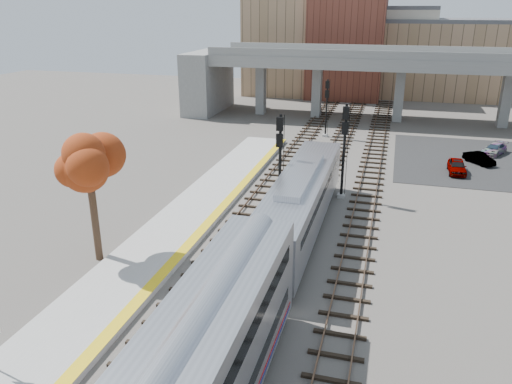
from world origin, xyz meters
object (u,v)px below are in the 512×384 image
at_px(locomotive, 301,201).
at_px(signal_mast_far, 326,109).
at_px(signal_mast_mid, 344,152).
at_px(signal_mast_near, 280,165).
at_px(car_a, 457,166).
at_px(car_b, 479,158).
at_px(tree, 88,162).
at_px(car_c, 494,149).

bearing_deg(locomotive, signal_mast_far, 94.44).
bearing_deg(signal_mast_mid, signal_mast_near, -131.74).
height_order(car_a, car_b, car_a).
bearing_deg(tree, signal_mast_far, 75.22).
height_order(signal_mast_mid, tree, tree).
xyz_separation_m(locomotive, car_c, (16.01, 24.15, -1.68)).
xyz_separation_m(signal_mast_mid, signal_mast_far, (-4.10, 19.76, -0.62)).
xyz_separation_m(signal_mast_far, tree, (-9.03, -34.22, 2.94)).
bearing_deg(car_b, tree, -170.36).
xyz_separation_m(signal_mast_near, car_c, (18.11, 21.49, -3.22)).
relative_size(signal_mast_far, car_c, 1.75).
xyz_separation_m(locomotive, signal_mast_mid, (2.00, 7.26, 1.61)).
bearing_deg(signal_mast_mid, tree, -132.23).
relative_size(signal_mast_near, signal_mast_mid, 0.99).
relative_size(signal_mast_near, signal_mast_far, 1.12).
height_order(tree, car_a, tree).
distance_m(locomotive, signal_mast_far, 27.12).
bearing_deg(signal_mast_near, locomotive, -51.77).
height_order(signal_mast_far, car_a, signal_mast_far).
height_order(locomotive, car_b, locomotive).
relative_size(signal_mast_mid, car_b, 2.28).
relative_size(signal_mast_far, car_a, 1.77).
height_order(locomotive, signal_mast_mid, signal_mast_mid).
relative_size(locomotive, tree, 2.28).
relative_size(locomotive, signal_mast_far, 2.84).
bearing_deg(locomotive, tree, -147.08).
bearing_deg(tree, car_a, 46.12).
xyz_separation_m(locomotive, signal_mast_far, (-2.10, 27.02, 0.99)).
distance_m(signal_mast_near, car_c, 28.28).
xyz_separation_m(signal_mast_far, car_c, (18.11, -2.87, -2.67)).
height_order(tree, car_c, tree).
xyz_separation_m(car_b, car_c, (2.00, 4.05, 0.00)).
relative_size(signal_mast_far, car_b, 2.01).
xyz_separation_m(signal_mast_near, car_a, (13.71, 13.78, -3.13)).
bearing_deg(car_a, signal_mast_near, -135.05).
distance_m(signal_mast_far, car_b, 17.73).
relative_size(signal_mast_near, car_a, 1.98).
xyz_separation_m(signal_mast_near, signal_mast_mid, (4.10, 4.59, 0.07)).
bearing_deg(car_c, signal_mast_mid, -100.24).
bearing_deg(locomotive, signal_mast_near, 128.23).
bearing_deg(signal_mast_near, signal_mast_far, 90.00).
distance_m(signal_mast_near, signal_mast_mid, 6.16).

